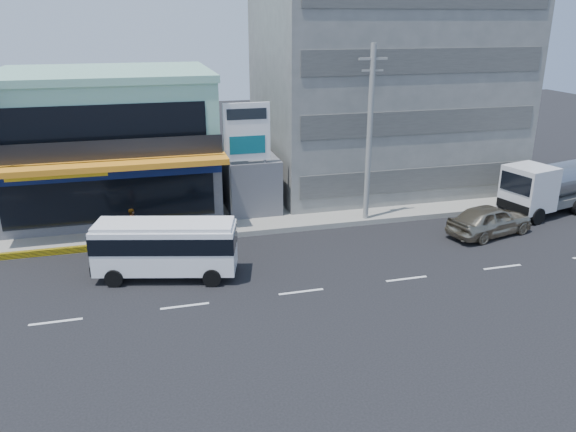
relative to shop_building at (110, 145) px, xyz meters
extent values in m
plane|color=black|center=(8.00, -13.95, -4.00)|extent=(120.00, 120.00, 0.00)
cube|color=gray|center=(13.00, -4.45, -3.85)|extent=(70.00, 5.00, 0.30)
cube|color=#4D4D52|center=(0.00, 0.05, -2.00)|extent=(12.00, 10.00, 4.00)
cube|color=#87C0B1|center=(0.00, 0.05, 2.00)|extent=(12.00, 10.00, 4.00)
cube|color=orange|center=(0.00, -5.75, 0.15)|extent=(12.40, 1.80, 0.30)
cube|color=#0B1850|center=(0.00, -5.00, -0.40)|extent=(12.00, 0.12, 0.80)
cube|color=black|center=(0.00, -4.97, -1.90)|extent=(11.00, 0.06, 2.60)
cube|color=gray|center=(18.00, 1.05, 3.00)|extent=(16.00, 12.00, 14.00)
cube|color=#4D4D52|center=(8.00, -1.95, -2.25)|extent=(3.00, 6.00, 3.50)
cylinder|color=slate|center=(8.00, -2.95, -0.42)|extent=(1.50, 1.50, 0.15)
cylinder|color=gray|center=(6.50, -4.75, -0.75)|extent=(0.16, 0.16, 6.50)
cylinder|color=gray|center=(8.50, -4.75, -0.75)|extent=(0.16, 0.16, 6.50)
cube|color=white|center=(7.50, -4.75, 1.30)|extent=(2.60, 0.18, 3.20)
cylinder|color=#999993|center=(14.00, -6.55, 1.00)|extent=(0.30, 0.30, 10.00)
cube|color=#999993|center=(14.00, -6.55, 5.20)|extent=(1.60, 0.12, 0.12)
cube|color=#999993|center=(14.00, -6.55, 4.60)|extent=(1.20, 0.10, 0.10)
cube|color=white|center=(2.50, -10.92, -2.56)|extent=(6.58, 3.47, 2.07)
cube|color=black|center=(2.50, -10.92, -2.16)|extent=(6.64, 3.53, 0.76)
cube|color=white|center=(2.50, -10.92, -1.44)|extent=(6.36, 3.26, 0.18)
cylinder|color=black|center=(0.16, -11.35, -3.59)|extent=(0.85, 0.44, 0.81)
cylinder|color=black|center=(0.65, -9.43, -3.59)|extent=(0.85, 0.44, 0.81)
cylinder|color=black|center=(4.34, -12.42, -3.59)|extent=(0.85, 0.44, 0.81)
cylinder|color=black|center=(4.83, -10.50, -3.59)|extent=(0.85, 0.44, 0.81)
imported|color=tan|center=(19.81, -10.03, -3.14)|extent=(5.38, 3.17, 1.72)
cube|color=silver|center=(23.54, -8.11, -2.17)|extent=(2.88, 2.88, 2.57)
cube|color=#595956|center=(26.23, -7.45, -3.20)|extent=(8.21, 4.02, 0.50)
cylinder|color=gray|center=(27.20, -7.21, -2.02)|extent=(5.88, 3.35, 2.08)
cylinder|color=black|center=(23.43, -9.31, -3.50)|extent=(1.03, 0.53, 0.99)
cylinder|color=black|center=(22.88, -7.10, -3.50)|extent=(1.03, 0.53, 0.99)
cylinder|color=black|center=(26.44, -6.22, -3.50)|extent=(1.03, 0.53, 0.99)
cylinder|color=black|center=(28.46, -5.72, -3.50)|extent=(1.03, 0.53, 0.99)
imported|color=#4E1B0B|center=(1.09, -7.15, -3.55)|extent=(1.75, 0.73, 0.90)
imported|color=#66594C|center=(1.09, -7.15, -2.63)|extent=(0.44, 0.63, 1.64)
camera|label=1|loc=(1.86, -34.92, 7.23)|focal=35.00mm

